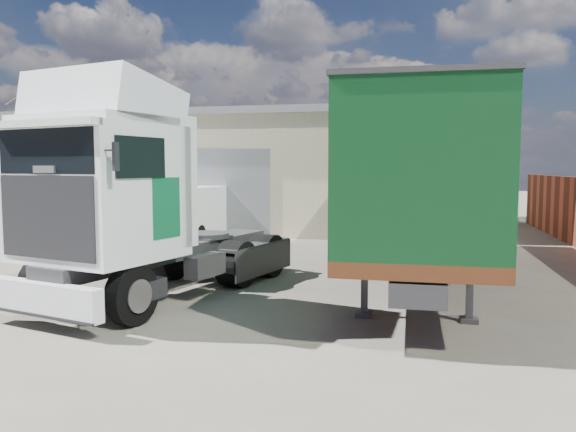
% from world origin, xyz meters
% --- Properties ---
extents(ground, '(120.00, 120.00, 0.00)m').
position_xyz_m(ground, '(0.00, 0.00, 0.00)').
color(ground, '#2A2822').
rests_on(ground, ground).
extents(warehouse, '(30.60, 12.60, 5.42)m').
position_xyz_m(warehouse, '(-6.00, 16.00, 2.66)').
color(warehouse, '#C2B795').
rests_on(warehouse, ground).
extents(bare_tree, '(4.00, 4.00, 9.60)m').
position_xyz_m(bare_tree, '(-18.00, 20.00, 7.92)').
color(bare_tree, '#382B21').
rests_on(bare_tree, ground).
extents(tractor_unit, '(4.29, 7.35, 4.69)m').
position_xyz_m(tractor_unit, '(-0.11, -1.16, 1.97)').
color(tractor_unit, black).
rests_on(tractor_unit, ground).
extents(box_trailer, '(2.82, 12.97, 4.31)m').
position_xyz_m(box_trailer, '(5.69, 3.07, 2.63)').
color(box_trailer, '#2D2D30').
rests_on(box_trailer, ground).
extents(panel_van, '(2.56, 5.33, 2.11)m').
position_xyz_m(panel_van, '(-2.96, 9.32, 1.09)').
color(panel_van, black).
rests_on(panel_van, ground).
extents(orange_skip, '(4.04, 3.02, 2.27)m').
position_xyz_m(orange_skip, '(-10.47, 9.80, 0.99)').
color(orange_skip, '#2D2D30').
rests_on(orange_skip, ground).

